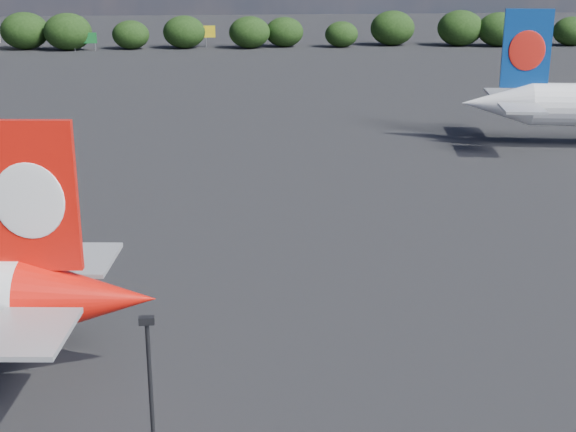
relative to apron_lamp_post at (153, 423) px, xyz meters
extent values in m
plane|color=black|center=(-9.27, 64.79, -5.57)|extent=(500.00, 500.00, 0.00)
cone|color=red|center=(-4.21, 14.42, -1.11)|extent=(7.58, 5.22, 4.45)
cube|color=red|center=(-6.86, 14.72, 4.59)|extent=(4.92, 0.99, 8.02)
ellipsoid|color=white|center=(-6.89, 14.45, 4.43)|extent=(3.74, 0.60, 4.10)
ellipsoid|color=white|center=(-6.83, 14.98, 4.43)|extent=(3.74, 0.60, 4.10)
cube|color=#A7AAAF|center=(-6.53, 9.75, -0.76)|extent=(4.58, 5.76, 0.27)
cube|color=#A7AAAF|center=(-5.43, 19.48, -0.76)|extent=(4.58, 5.76, 0.27)
cone|color=white|center=(37.34, 67.61, -0.43)|extent=(9.04, 6.60, 5.14)
cube|color=navy|center=(40.37, 67.03, 6.14)|extent=(5.64, 1.57, 9.24)
ellipsoid|color=red|center=(40.31, 66.72, 5.96)|extent=(4.27, 1.02, 4.72)
ellipsoid|color=red|center=(40.43, 67.33, 5.96)|extent=(4.27, 1.02, 4.72)
cube|color=#A7AAAF|center=(38.29, 61.68, -0.02)|extent=(5.70, 6.93, 0.31)
cube|color=#A7AAAF|center=(40.43, 72.77, -0.02)|extent=(5.70, 6.93, 0.31)
cube|color=black|center=(0.00, 0.00, 4.15)|extent=(0.55, 0.30, 0.28)
cube|color=#136327|center=(-27.27, 180.79, -2.37)|extent=(6.00, 0.30, 2.60)
cylinder|color=gray|center=(-29.77, 180.79, -4.57)|extent=(0.20, 0.20, 2.00)
cylinder|color=gray|center=(-24.77, 180.79, -4.57)|extent=(0.20, 0.20, 2.00)
cube|color=yellow|center=(2.73, 186.79, -1.57)|extent=(5.00, 0.30, 3.00)
cylinder|color=gray|center=(2.73, 186.79, -4.32)|extent=(0.30, 0.30, 2.50)
ellipsoid|color=black|center=(-42.67, 186.20, -0.93)|extent=(12.05, 10.20, 9.27)
ellipsoid|color=black|center=(-31.51, 182.90, -0.98)|extent=(11.93, 10.09, 9.18)
ellipsoid|color=black|center=(-16.16, 184.06, -1.97)|extent=(9.36, 7.92, 7.20)
ellipsoid|color=black|center=(-2.71, 184.51, -1.44)|extent=(10.72, 9.07, 8.25)
ellipsoid|color=black|center=(13.91, 182.96, -1.53)|extent=(10.50, 8.88, 8.08)
ellipsoid|color=black|center=(23.12, 185.55, -1.74)|extent=(9.95, 8.42, 7.65)
ellipsoid|color=black|center=(37.74, 183.11, -2.25)|extent=(8.63, 7.30, 6.64)
ellipsoid|color=black|center=(51.86, 186.25, -1.05)|extent=(11.75, 9.95, 9.04)
ellipsoid|color=black|center=(69.27, 183.21, -0.93)|extent=(12.05, 10.19, 9.27)
ellipsoid|color=black|center=(79.03, 181.01, -1.17)|extent=(11.43, 9.67, 8.79)
ellipsoid|color=black|center=(98.72, 180.82, -1.79)|extent=(9.83, 8.32, 7.56)
camera|label=1|loc=(2.33, -26.07, 16.26)|focal=50.00mm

